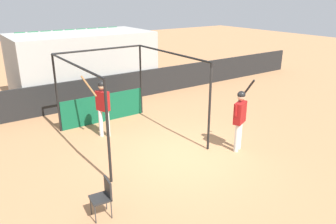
{
  "coord_description": "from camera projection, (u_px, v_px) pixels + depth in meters",
  "views": [
    {
      "loc": [
        -5.19,
        -6.75,
        4.42
      ],
      "look_at": [
        0.17,
        0.95,
        1.03
      ],
      "focal_mm": 35.0,
      "sensor_mm": 36.0,
      "label": 1
    }
  ],
  "objects": [
    {
      "name": "ground_plane",
      "position": [
        182.0,
        155.0,
        9.5
      ],
      "size": [
        60.0,
        60.0,
        0.0
      ],
      "primitive_type": "plane",
      "color": "#A8754C"
    },
    {
      "name": "outfield_wall",
      "position": [
        100.0,
        91.0,
        13.71
      ],
      "size": [
        24.0,
        0.12,
        1.18
      ],
      "color": "black",
      "rests_on": "ground"
    },
    {
      "name": "bleacher_section",
      "position": [
        83.0,
        65.0,
        14.71
      ],
      "size": [
        5.95,
        3.2,
        2.86
      ],
      "color": "#9E9E99",
      "rests_on": "ground"
    },
    {
      "name": "batting_cage",
      "position": [
        113.0,
        95.0,
        10.99
      ],
      "size": [
        3.27,
        3.99,
        2.66
      ],
      "color": "black",
      "rests_on": "ground"
    },
    {
      "name": "player_batter",
      "position": [
        102.0,
        103.0,
        10.42
      ],
      "size": [
        0.67,
        0.76,
        2.01
      ],
      "rotation": [
        0.0,
        0.0,
        1.96
      ],
      "color": "silver",
      "rests_on": "ground"
    },
    {
      "name": "player_waiting",
      "position": [
        240.0,
        115.0,
        9.46
      ],
      "size": [
        0.69,
        0.63,
        2.15
      ],
      "rotation": [
        0.0,
        0.0,
        0.4
      ],
      "color": "silver",
      "rests_on": "ground"
    },
    {
      "name": "folding_chair",
      "position": [
        104.0,
        194.0,
        6.77
      ],
      "size": [
        0.44,
        0.44,
        0.84
      ],
      "rotation": [
        0.0,
        0.0,
        1.46
      ],
      "color": "black",
      "rests_on": "ground"
    }
  ]
}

